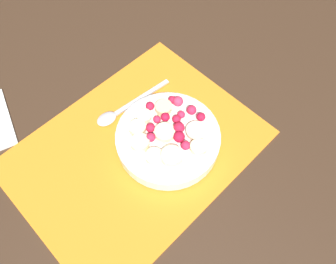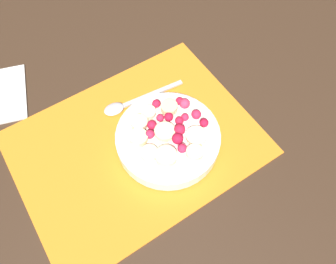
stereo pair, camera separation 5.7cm
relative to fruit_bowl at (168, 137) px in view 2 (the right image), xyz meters
name	(u,v)px [view 2 (the right image)]	position (x,y,z in m)	size (l,w,h in m)	color
ground_plane	(137,144)	(0.05, -0.03, -0.03)	(3.00, 3.00, 0.00)	#382619
placemat	(137,143)	(0.05, -0.03, -0.02)	(0.43, 0.33, 0.01)	orange
fruit_bowl	(168,137)	(0.00, 0.00, 0.00)	(0.19, 0.19, 0.05)	white
spoon	(126,104)	(0.02, -0.11, -0.02)	(0.18, 0.04, 0.01)	#B2B2B7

